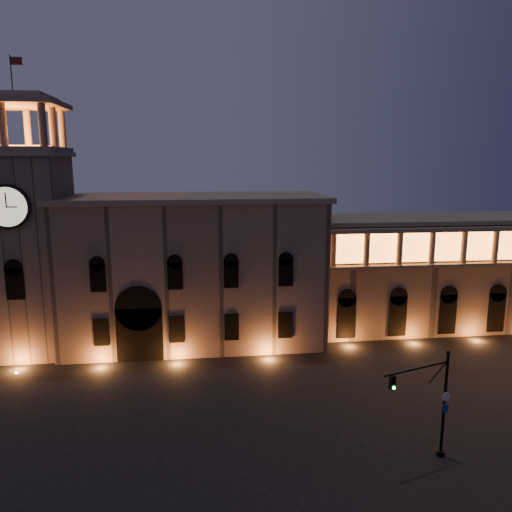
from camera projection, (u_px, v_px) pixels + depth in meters
The scene contains 5 objects.
ground at pixel (222, 435), 39.92m from camera, with size 160.00×160.00×0.00m, color black.
government_building at pixel (193, 270), 59.38m from camera, with size 30.80×12.80×17.60m.
clock_tower at pixel (26, 243), 55.55m from camera, with size 9.80×9.80×32.40m.
colonnade_wing at pixel (454, 270), 65.62m from camera, with size 40.60×11.50×14.50m.
traffic_light at pixel (434, 404), 35.94m from camera, with size 5.76×2.21×8.26m.
Camera 1 is at (-1.67, -36.52, 21.68)m, focal length 35.00 mm.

